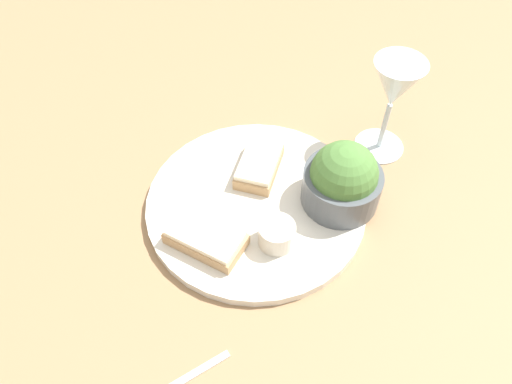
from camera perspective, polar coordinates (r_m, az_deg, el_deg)
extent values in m
plane|color=#93704C|center=(0.70, 0.00, -1.73)|extent=(4.00, 4.00, 0.00)
cylinder|color=silver|center=(0.70, 0.00, -1.38)|extent=(0.30, 0.30, 0.01)
cylinder|color=#4C5156|center=(0.68, 9.71, 0.56)|extent=(0.11, 0.11, 0.05)
sphere|color=#4C7A38|center=(0.66, 10.01, 2.00)|extent=(0.09, 0.09, 0.09)
cylinder|color=beige|center=(0.64, 2.44, -4.85)|extent=(0.05, 0.05, 0.03)
cylinder|color=beige|center=(0.63, 2.47, -4.25)|extent=(0.04, 0.04, 0.01)
cube|color=tan|center=(0.65, -5.73, -5.37)|extent=(0.11, 0.11, 0.02)
cube|color=#F4E5C1|center=(0.64, -5.83, -4.73)|extent=(0.10, 0.10, 0.01)
cube|color=tan|center=(0.72, 0.36, 2.89)|extent=(0.10, 0.10, 0.02)
cube|color=#F4E5C1|center=(0.71, 0.36, 3.59)|extent=(0.10, 0.09, 0.01)
cylinder|color=silver|center=(0.80, 13.85, 5.18)|extent=(0.08, 0.08, 0.01)
cylinder|color=silver|center=(0.77, 14.45, 7.37)|extent=(0.01, 0.01, 0.08)
cone|color=silver|center=(0.72, 15.66, 11.71)|extent=(0.07, 0.07, 0.07)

